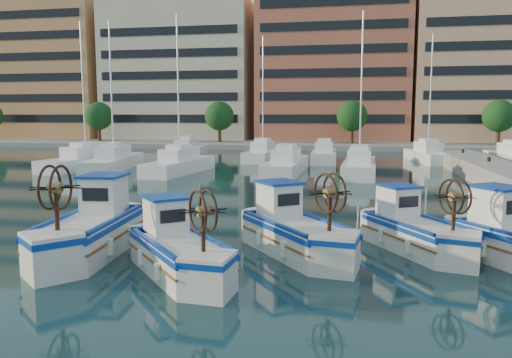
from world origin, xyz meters
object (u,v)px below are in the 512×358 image
fishing_boat_c (295,230)px  fishing_boat_b (178,248)px  fishing_boat_a (91,227)px  fishing_boat_d (414,229)px

fishing_boat_c → fishing_boat_b: bearing=-175.2°
fishing_boat_b → fishing_boat_c: fishing_boat_c is taller
fishing_boat_a → fishing_boat_d: size_ratio=1.17×
fishing_boat_b → fishing_boat_a: bearing=117.2°
fishing_boat_a → fishing_boat_c: fishing_boat_a is taller
fishing_boat_a → fishing_boat_c: bearing=6.1°
fishing_boat_a → fishing_boat_d: bearing=8.0°
fishing_boat_a → fishing_boat_c: 6.32m
fishing_boat_a → fishing_boat_c: size_ratio=1.11×
fishing_boat_c → fishing_boat_a: bearing=153.8°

